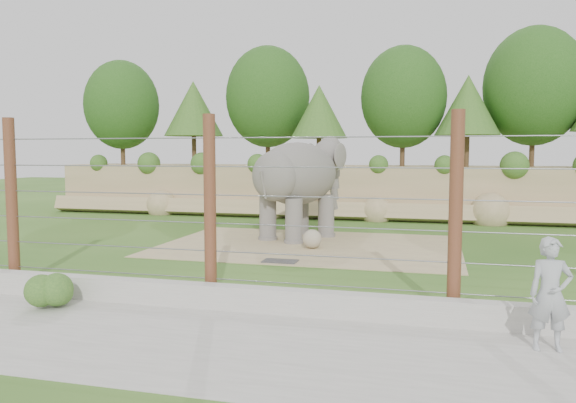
% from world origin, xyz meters
% --- Properties ---
extents(ground, '(90.00, 90.00, 0.00)m').
position_xyz_m(ground, '(0.00, 0.00, 0.00)').
color(ground, '#2E5A1B').
rests_on(ground, ground).
extents(back_embankment, '(30.00, 5.52, 8.77)m').
position_xyz_m(back_embankment, '(0.59, 12.68, 3.97)').
color(back_embankment, tan).
rests_on(back_embankment, ground).
extents(dirt_patch, '(10.00, 7.00, 0.02)m').
position_xyz_m(dirt_patch, '(0.50, 3.00, 0.01)').
color(dirt_patch, tan).
rests_on(dirt_patch, ground).
extents(drain_grate, '(1.00, 0.60, 0.03)m').
position_xyz_m(drain_grate, '(0.29, 0.00, 0.04)').
color(drain_grate, '#262628').
rests_on(drain_grate, dirt_patch).
extents(elephant, '(3.68, 5.00, 3.72)m').
position_xyz_m(elephant, '(-0.30, 4.52, 1.86)').
color(elephant, '#68625C').
rests_on(elephant, ground).
extents(stone_ball, '(0.63, 0.63, 0.63)m').
position_xyz_m(stone_ball, '(0.71, 2.45, 0.33)').
color(stone_ball, gray).
rests_on(stone_ball, dirt_patch).
extents(retaining_wall, '(26.00, 0.35, 0.50)m').
position_xyz_m(retaining_wall, '(0.00, -5.00, 0.25)').
color(retaining_wall, '#A5A29A').
rests_on(retaining_wall, ground).
extents(walkway, '(26.00, 4.00, 0.01)m').
position_xyz_m(walkway, '(0.00, -7.00, 0.01)').
color(walkway, '#A5A29A').
rests_on(walkway, ground).
extents(barrier_fence, '(20.26, 0.26, 4.00)m').
position_xyz_m(barrier_fence, '(0.00, -4.50, 2.00)').
color(barrier_fence, '#57321A').
rests_on(barrier_fence, ground).
extents(walkway_shrub, '(0.71, 0.71, 0.71)m').
position_xyz_m(walkway_shrub, '(-3.00, -5.80, 0.36)').
color(walkway_shrub, '#325B23').
rests_on(walkway_shrub, walkway).
extents(zookeeper, '(0.72, 0.51, 1.84)m').
position_xyz_m(zookeeper, '(6.44, -5.90, 0.93)').
color(zookeeper, silver).
rests_on(zookeeper, walkway).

